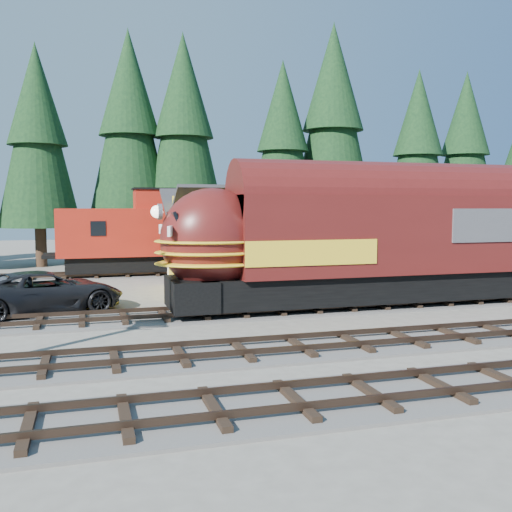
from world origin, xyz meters
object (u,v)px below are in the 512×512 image
object	(u,v)px
depot	(290,232)
locomotive	(354,244)
caboose	(139,236)
pickup_truck_a	(45,292)

from	to	relation	value
depot	locomotive	distance (m)	6.53
depot	locomotive	bearing A→B (deg)	-85.43
depot	locomotive	xyz separation A→B (m)	(0.52, -6.50, -0.25)
locomotive	caboose	size ratio (longest dim) A/B	1.80
depot	caboose	distance (m)	10.39
caboose	pickup_truck_a	xyz separation A→B (m)	(-4.77, -11.50, -1.63)
depot	pickup_truck_a	bearing A→B (deg)	-161.50
locomotive	pickup_truck_a	size ratio (longest dim) A/B	2.78
caboose	locomotive	bearing A→B (deg)	-61.19
depot	locomotive	size ratio (longest dim) A/B	0.74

